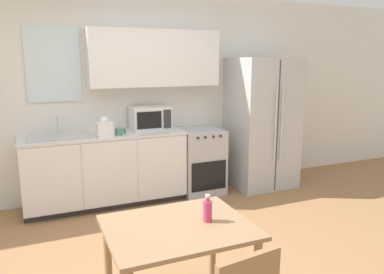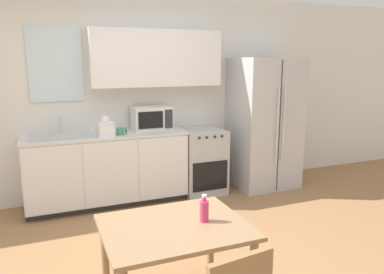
{
  "view_description": "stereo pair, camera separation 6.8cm",
  "coord_description": "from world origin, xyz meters",
  "px_view_note": "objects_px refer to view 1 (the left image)",
  "views": [
    {
      "loc": [
        -1.05,
        -2.99,
        1.83
      ],
      "look_at": [
        0.43,
        0.49,
        1.05
      ],
      "focal_mm": 35.0,
      "sensor_mm": 36.0,
      "label": 1
    },
    {
      "loc": [
        -0.99,
        -3.02,
        1.83
      ],
      "look_at": [
        0.43,
        0.49,
        1.05
      ],
      "focal_mm": 35.0,
      "sensor_mm": 36.0,
      "label": 2
    }
  ],
  "objects_px": {
    "oven_range": "(199,160)",
    "refrigerator": "(261,123)",
    "microwave": "(150,118)",
    "coffee_mug": "(120,131)",
    "dining_table": "(178,241)",
    "drink_bottle": "(208,210)"
  },
  "relations": [
    {
      "from": "dining_table",
      "to": "drink_bottle",
      "type": "relative_size",
      "value": 5.0
    },
    {
      "from": "coffee_mug",
      "to": "dining_table",
      "type": "xyz_separation_m",
      "value": [
        -0.1,
        -2.27,
        -0.36
      ]
    },
    {
      "from": "refrigerator",
      "to": "dining_table",
      "type": "relative_size",
      "value": 1.9
    },
    {
      "from": "refrigerator",
      "to": "drink_bottle",
      "type": "relative_size",
      "value": 9.5
    },
    {
      "from": "dining_table",
      "to": "microwave",
      "type": "bearing_deg",
      "value": 77.25
    },
    {
      "from": "microwave",
      "to": "coffee_mug",
      "type": "height_order",
      "value": "microwave"
    },
    {
      "from": "microwave",
      "to": "dining_table",
      "type": "bearing_deg",
      "value": -102.75
    },
    {
      "from": "oven_range",
      "to": "dining_table",
      "type": "distance_m",
      "value": 2.7
    },
    {
      "from": "coffee_mug",
      "to": "dining_table",
      "type": "relative_size",
      "value": 0.13
    },
    {
      "from": "microwave",
      "to": "drink_bottle",
      "type": "xyz_separation_m",
      "value": [
        -0.36,
        -2.53,
        -0.27
      ]
    },
    {
      "from": "coffee_mug",
      "to": "oven_range",
      "type": "bearing_deg",
      "value": 6.15
    },
    {
      "from": "refrigerator",
      "to": "dining_table",
      "type": "bearing_deg",
      "value": -133.42
    },
    {
      "from": "oven_range",
      "to": "drink_bottle",
      "type": "xyz_separation_m",
      "value": [
        -1.02,
        -2.41,
        0.36
      ]
    },
    {
      "from": "oven_range",
      "to": "refrigerator",
      "type": "bearing_deg",
      "value": -4.22
    },
    {
      "from": "refrigerator",
      "to": "microwave",
      "type": "bearing_deg",
      "value": 173.5
    },
    {
      "from": "oven_range",
      "to": "refrigerator",
      "type": "distance_m",
      "value": 1.08
    },
    {
      "from": "oven_range",
      "to": "refrigerator",
      "type": "relative_size",
      "value": 0.48
    },
    {
      "from": "oven_range",
      "to": "drink_bottle",
      "type": "distance_m",
      "value": 2.64
    },
    {
      "from": "refrigerator",
      "to": "coffee_mug",
      "type": "xyz_separation_m",
      "value": [
        -2.1,
        -0.05,
        0.04
      ]
    },
    {
      "from": "dining_table",
      "to": "drink_bottle",
      "type": "distance_m",
      "value": 0.29
    },
    {
      "from": "refrigerator",
      "to": "dining_table",
      "type": "xyz_separation_m",
      "value": [
        -2.2,
        -2.32,
        -0.32
      ]
    },
    {
      "from": "microwave",
      "to": "coffee_mug",
      "type": "xyz_separation_m",
      "value": [
        -0.46,
        -0.24,
        -0.11
      ]
    }
  ]
}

